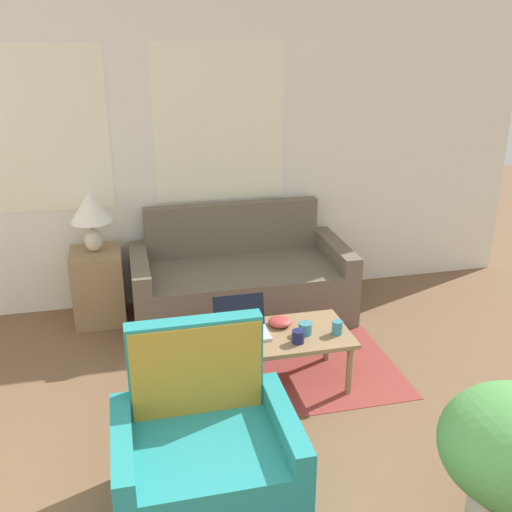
# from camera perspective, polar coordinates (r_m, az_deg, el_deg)

# --- Properties ---
(wall_back) EXTENTS (6.79, 0.06, 2.60)m
(wall_back) POSITION_cam_1_polar(r_m,az_deg,el_deg) (5.10, -10.67, 9.33)
(wall_back) COLOR white
(wall_back) RESTS_ON ground_plane
(rug) EXTENTS (1.84, 1.88, 0.01)m
(rug) POSITION_cam_1_polar(r_m,az_deg,el_deg) (4.68, 0.01, -8.54)
(rug) COLOR brown
(rug) RESTS_ON ground_plane
(couch) EXTENTS (1.79, 0.85, 0.90)m
(couch) POSITION_cam_1_polar(r_m,az_deg,el_deg) (5.08, -1.56, -2.59)
(couch) COLOR #665B4C
(couch) RESTS_ON ground_plane
(armchair) EXTENTS (0.90, 0.70, 0.94)m
(armchair) POSITION_cam_1_polar(r_m,az_deg,el_deg) (3.21, -4.86, -18.64)
(armchair) COLOR teal
(armchair) RESTS_ON ground_plane
(side_table) EXTENTS (0.41, 0.41, 0.62)m
(side_table) POSITION_cam_1_polar(r_m,az_deg,el_deg) (5.11, -14.78, -2.79)
(side_table) COLOR #937551
(side_table) RESTS_ON ground_plane
(table_lamp) EXTENTS (0.33, 0.33, 0.50)m
(table_lamp) POSITION_cam_1_polar(r_m,az_deg,el_deg) (4.89, -15.48, 4.15)
(table_lamp) COLOR beige
(table_lamp) RESTS_ON side_table
(coffee_table) EXTENTS (1.02, 0.54, 0.39)m
(coffee_table) POSITION_cam_1_polar(r_m,az_deg,el_deg) (4.07, 1.74, -8.00)
(coffee_table) COLOR #8E704C
(coffee_table) RESTS_ON ground_plane
(laptop) EXTENTS (0.35, 0.28, 0.23)m
(laptop) POSITION_cam_1_polar(r_m,az_deg,el_deg) (4.04, -1.39, -6.65)
(laptop) COLOR #B7B7BC
(laptop) RESTS_ON coffee_table
(cup_navy) EXTENTS (0.09, 0.09, 0.08)m
(cup_navy) POSITION_cam_1_polar(r_m,az_deg,el_deg) (4.05, 4.70, -6.88)
(cup_navy) COLOR teal
(cup_navy) RESTS_ON coffee_table
(cup_yellow) EXTENTS (0.08, 0.08, 0.09)m
(cup_yellow) POSITION_cam_1_polar(r_m,az_deg,el_deg) (3.94, 4.03, -7.67)
(cup_yellow) COLOR #191E4C
(cup_yellow) RESTS_ON coffee_table
(cup_white) EXTENTS (0.07, 0.07, 0.09)m
(cup_white) POSITION_cam_1_polar(r_m,az_deg,el_deg) (4.07, 7.74, -6.77)
(cup_white) COLOR teal
(cup_white) RESTS_ON coffee_table
(snack_bowl) EXTENTS (0.16, 0.16, 0.06)m
(snack_bowl) POSITION_cam_1_polar(r_m,az_deg,el_deg) (4.15, 2.29, -6.27)
(snack_bowl) COLOR #B23D38
(snack_bowl) RESTS_ON coffee_table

